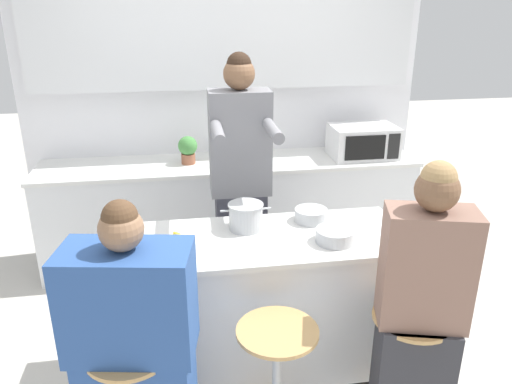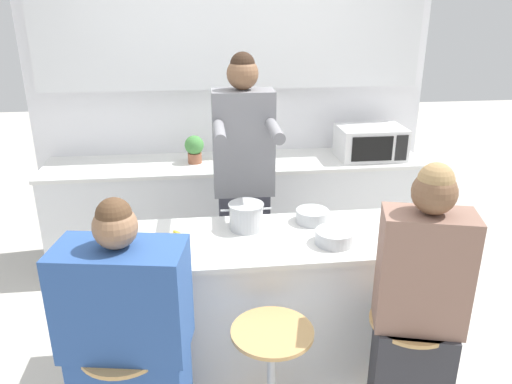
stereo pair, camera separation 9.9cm
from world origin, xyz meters
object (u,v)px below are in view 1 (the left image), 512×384
at_px(person_wrapped_blanket, 135,357).
at_px(fruit_bowl, 335,236).
at_px(microwave, 363,141).
at_px(banana_bunch, 175,238).
at_px(kitchen_island, 258,305).
at_px(person_cooking, 241,193).
at_px(person_seated_near, 419,321).
at_px(cooking_pot, 246,216).
at_px(bar_stool_center, 276,381).
at_px(bar_stool_rightmost, 406,366).
at_px(coffee_cup_near, 174,250).
at_px(potted_plant, 188,149).

xyz_separation_m(person_wrapped_blanket, fruit_bowl, (1.06, 0.49, 0.27)).
xyz_separation_m(fruit_bowl, microwave, (0.71, 1.50, 0.09)).
xyz_separation_m(fruit_bowl, banana_bunch, (-0.86, 0.15, -0.01)).
distance_m(kitchen_island, microwave, 1.87).
distance_m(person_wrapped_blanket, microwave, 2.69).
height_order(person_cooking, banana_bunch, person_cooking).
bearing_deg(person_seated_near, cooking_pot, 150.03).
xyz_separation_m(kitchen_island, person_cooking, (-0.02, 0.62, 0.47)).
bearing_deg(microwave, kitchen_island, -128.85).
distance_m(bar_stool_center, bar_stool_rightmost, 0.67).
height_order(person_cooking, coffee_cup_near, person_cooking).
xyz_separation_m(cooking_pot, microwave, (1.17, 1.26, 0.05)).
bearing_deg(bar_stool_rightmost, fruit_bowl, 120.34).
bearing_deg(cooking_pot, kitchen_island, -69.20).
bearing_deg(banana_bunch, cooking_pot, 13.39).
distance_m(coffee_cup_near, microwave, 2.22).
distance_m(kitchen_island, person_wrapped_blanket, 0.91).
height_order(kitchen_island, cooking_pot, cooking_pot).
xyz_separation_m(person_cooking, cooking_pot, (-0.03, -0.49, 0.04)).
distance_m(cooking_pot, fruit_bowl, 0.52).
distance_m(kitchen_island, banana_bunch, 0.65).
distance_m(person_cooking, cooking_pot, 0.49).
xyz_separation_m(kitchen_island, coffee_cup_near, (-0.46, -0.17, 0.49)).
bearing_deg(person_cooking, coffee_cup_near, -118.63).
distance_m(person_seated_near, microwave, 2.07).
bearing_deg(banana_bunch, fruit_bowl, -9.65).
bearing_deg(fruit_bowl, bar_stool_center, -131.89).
bearing_deg(cooking_pot, person_cooking, 86.06).
bearing_deg(person_cooking, kitchen_island, -87.70).
relative_size(person_wrapped_blanket, coffee_cup_near, 12.32).
distance_m(bar_stool_center, person_wrapped_blanket, 0.70).
xyz_separation_m(bar_stool_rightmost, person_wrapped_blanket, (-1.32, -0.04, 0.26)).
bearing_deg(potted_plant, bar_stool_center, -80.42).
relative_size(person_wrapped_blanket, microwave, 2.60).
bearing_deg(fruit_bowl, microwave, 64.69).
bearing_deg(cooking_pot, person_seated_near, -45.14).
distance_m(bar_stool_rightmost, person_seated_near, 0.30).
bearing_deg(fruit_bowl, bar_stool_rightmost, -59.66).
xyz_separation_m(bar_stool_center, banana_bunch, (-0.46, 0.60, 0.52)).
bearing_deg(bar_stool_center, person_seated_near, -3.18).
distance_m(person_seated_near, coffee_cup_near, 1.25).
bearing_deg(fruit_bowl, kitchen_island, 164.26).
relative_size(bar_stool_center, coffee_cup_near, 6.07).
bearing_deg(person_cooking, bar_stool_rightmost, -59.00).
relative_size(bar_stool_center, person_cooking, 0.38).
relative_size(kitchen_island, banana_bunch, 11.11).
bearing_deg(bar_stool_center, kitchen_island, 90.00).
relative_size(person_wrapped_blanket, banana_bunch, 9.24).
xyz_separation_m(bar_stool_center, potted_plant, (-0.34, 1.99, 0.62)).
height_order(bar_stool_rightmost, coffee_cup_near, coffee_cup_near).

